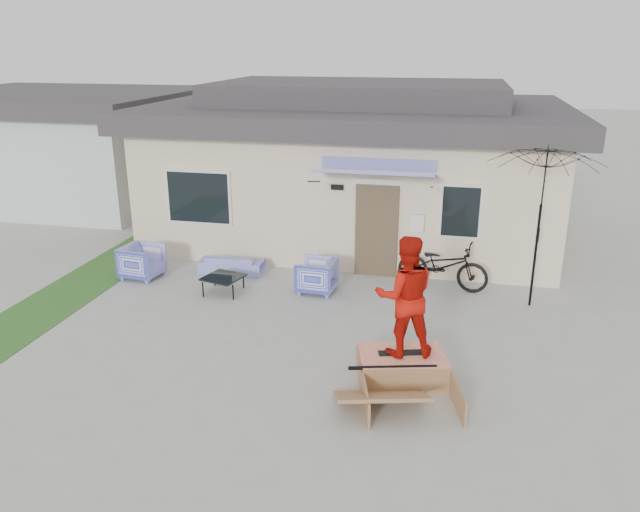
% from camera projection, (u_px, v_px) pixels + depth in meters
% --- Properties ---
extents(ground, '(90.00, 90.00, 0.00)m').
position_uv_depth(ground, '(279.00, 363.00, 10.42)').
color(ground, '#9F9F98').
rests_on(ground, ground).
extents(grass_strip, '(1.40, 8.00, 0.01)m').
position_uv_depth(grass_strip, '(69.00, 293.00, 13.33)').
color(grass_strip, '#2A5A22').
rests_on(grass_strip, ground).
extents(house, '(10.80, 8.49, 4.10)m').
position_uv_depth(house, '(358.00, 162.00, 17.17)').
color(house, beige).
rests_on(house, ground).
extents(neighbor_house, '(8.60, 7.60, 3.50)m').
position_uv_depth(neighbor_house, '(61.00, 143.00, 21.22)').
color(neighbor_house, silver).
rests_on(neighbor_house, ground).
extents(loveseat, '(1.49, 0.49, 0.57)m').
position_uv_depth(loveseat, '(232.00, 261.00, 14.40)').
color(loveseat, '#2835B9').
rests_on(loveseat, ground).
extents(armchair_left, '(0.83, 0.88, 0.83)m').
position_uv_depth(armchair_left, '(142.00, 260.00, 14.06)').
color(armchair_left, '#2835B9').
rests_on(armchair_left, ground).
extents(armchair_right, '(0.77, 0.81, 0.80)m').
position_uv_depth(armchair_right, '(316.00, 274.00, 13.27)').
color(armchair_right, '#2835B9').
rests_on(armchair_right, ground).
extents(coffee_table, '(0.90, 0.90, 0.36)m').
position_uv_depth(coffee_table, '(224.00, 284.00, 13.28)').
color(coffee_table, black).
rests_on(coffee_table, ground).
extents(bicycle, '(2.07, 1.07, 1.26)m').
position_uv_depth(bicycle, '(443.00, 260.00, 13.40)').
color(bicycle, black).
rests_on(bicycle, ground).
extents(patio_umbrella, '(2.58, 2.46, 2.20)m').
position_uv_depth(patio_umbrella, '(539.00, 222.00, 12.13)').
color(patio_umbrella, black).
rests_on(patio_umbrella, ground).
extents(skate_ramp, '(1.73, 2.05, 0.44)m').
position_uv_depth(skate_ramp, '(402.00, 368.00, 9.82)').
color(skate_ramp, olive).
rests_on(skate_ramp, ground).
extents(skateboard, '(0.77, 0.39, 0.05)m').
position_uv_depth(skateboard, '(402.00, 352.00, 9.78)').
color(skateboard, black).
rests_on(skateboard, skate_ramp).
extents(skater, '(1.08, 0.93, 1.90)m').
position_uv_depth(skater, '(405.00, 294.00, 9.47)').
color(skater, '#B91208').
rests_on(skater, skateboard).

